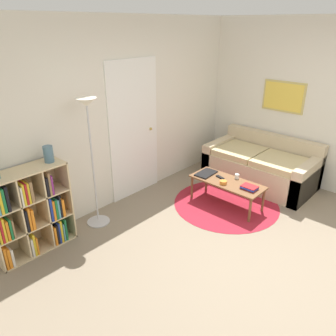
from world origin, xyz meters
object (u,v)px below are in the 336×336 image
object	(u,v)px
bookshelf	(28,213)
vase_on_shelf	(48,154)
coffee_table	(227,184)
laptop	(206,173)
floor_lamp	(89,132)
couch	(262,166)
cup	(237,176)
bowl	(223,182)

from	to	relation	value
bookshelf	vase_on_shelf	distance (m)	0.71
coffee_table	laptop	size ratio (longest dim) A/B	3.02
bookshelf	vase_on_shelf	bearing A→B (deg)	0.23
floor_lamp	laptop	distance (m)	1.91
couch	coffee_table	world-z (taller)	couch
floor_lamp	cup	distance (m)	2.21
laptop	bookshelf	bearing A→B (deg)	163.55
couch	vase_on_shelf	world-z (taller)	vase_on_shelf
coffee_table	floor_lamp	bearing A→B (deg)	147.39
cup	laptop	bearing A→B (deg)	111.97
floor_lamp	coffee_table	size ratio (longest dim) A/B	1.57
floor_lamp	vase_on_shelf	xyz separation A→B (m)	(-0.51, 0.09, -0.16)
bookshelf	couch	xyz separation A→B (m)	(3.50, -1.09, -0.22)
bookshelf	coffee_table	world-z (taller)	bookshelf
laptop	vase_on_shelf	xyz separation A→B (m)	(-2.08, 0.72, 0.73)
coffee_table	bowl	bearing A→B (deg)	-176.14
floor_lamp	bowl	xyz separation A→B (m)	(1.46, -1.02, -0.87)
bookshelf	floor_lamp	world-z (taller)	floor_lamp
floor_lamp	cup	world-z (taller)	floor_lamp
laptop	bowl	bearing A→B (deg)	-105.71
cup	bookshelf	bearing A→B (deg)	156.21
floor_lamp	couch	size ratio (longest dim) A/B	0.98
bowl	vase_on_shelf	bearing A→B (deg)	150.84
couch	cup	world-z (taller)	couch
laptop	coffee_table	bearing A→B (deg)	-88.59
floor_lamp	cup	bearing A→B (deg)	-31.47
laptop	cup	xyz separation A→B (m)	(0.17, -0.43, 0.03)
vase_on_shelf	bookshelf	bearing A→B (deg)	-179.77
bookshelf	laptop	world-z (taller)	bookshelf
bookshelf	bowl	bearing A→B (deg)	-25.30
bookshelf	couch	size ratio (longest dim) A/B	0.59
bowl	cup	bearing A→B (deg)	-9.96
bowl	cup	world-z (taller)	cup
laptop	bowl	distance (m)	0.40
bookshelf	bowl	world-z (taller)	bookshelf
couch	cup	bearing A→B (deg)	-176.44
couch	floor_lamp	bearing A→B (deg)	158.99
cup	vase_on_shelf	size ratio (longest dim) A/B	0.37
couch	laptop	xyz separation A→B (m)	(-1.06, 0.38, 0.11)
floor_lamp	couch	bearing A→B (deg)	-21.01
coffee_table	vase_on_shelf	size ratio (longest dim) A/B	5.62
bookshelf	vase_on_shelf	size ratio (longest dim) A/B	5.36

